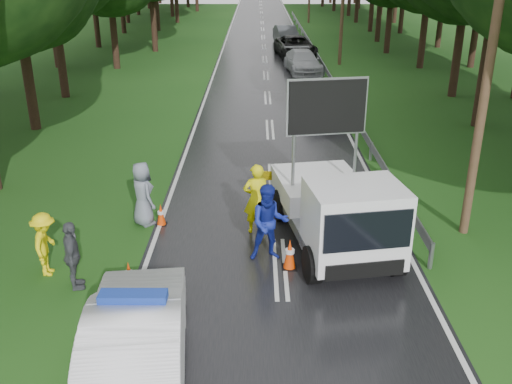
{
  "coord_description": "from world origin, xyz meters",
  "views": [
    {
      "loc": [
        -0.58,
        -12.27,
        7.19
      ],
      "look_at": [
        -0.6,
        1.77,
        1.3
      ],
      "focal_mm": 40.0,
      "sensor_mm": 36.0,
      "label": 1
    }
  ],
  "objects_px": {
    "police_sedan": "(137,338)",
    "queue_car_second": "(303,62)",
    "work_truck": "(338,209)",
    "queue_car_third": "(296,47)",
    "officer": "(256,199)",
    "queue_car_first": "(323,97)",
    "barrier": "(303,182)",
    "queue_car_fourth": "(286,35)",
    "civilian": "(269,223)"
  },
  "relations": [
    {
      "from": "work_truck",
      "to": "queue_car_first",
      "type": "bearing_deg",
      "value": 75.53
    },
    {
      "from": "police_sedan",
      "to": "barrier",
      "type": "xyz_separation_m",
      "value": [
        3.54,
        7.37,
        0.08
      ]
    },
    {
      "from": "civilian",
      "to": "barrier",
      "type": "bearing_deg",
      "value": 65.3
    },
    {
      "from": "officer",
      "to": "queue_car_first",
      "type": "height_order",
      "value": "officer"
    },
    {
      "from": "police_sedan",
      "to": "queue_car_fourth",
      "type": "relative_size",
      "value": 1.06
    },
    {
      "from": "work_truck",
      "to": "police_sedan",
      "type": "bearing_deg",
      "value": -141.01
    },
    {
      "from": "civilian",
      "to": "queue_car_first",
      "type": "bearing_deg",
      "value": 73.23
    },
    {
      "from": "queue_car_third",
      "to": "civilian",
      "type": "bearing_deg",
      "value": -101.97
    },
    {
      "from": "work_truck",
      "to": "queue_car_first",
      "type": "relative_size",
      "value": 1.16
    },
    {
      "from": "queue_car_first",
      "to": "queue_car_second",
      "type": "distance_m",
      "value": 10.37
    },
    {
      "from": "queue_car_first",
      "to": "civilian",
      "type": "bearing_deg",
      "value": -106.34
    },
    {
      "from": "queue_car_fourth",
      "to": "officer",
      "type": "bearing_deg",
      "value": -101.55
    },
    {
      "from": "barrier",
      "to": "civilian",
      "type": "distance_m",
      "value": 3.22
    },
    {
      "from": "police_sedan",
      "to": "queue_car_first",
      "type": "relative_size",
      "value": 1.03
    },
    {
      "from": "police_sedan",
      "to": "queue_car_second",
      "type": "distance_m",
      "value": 29.34
    },
    {
      "from": "barrier",
      "to": "police_sedan",
      "type": "bearing_deg",
      "value": -106.98
    },
    {
      "from": "civilian",
      "to": "queue_car_second",
      "type": "bearing_deg",
      "value": 78.45
    },
    {
      "from": "barrier",
      "to": "queue_car_fourth",
      "type": "xyz_separation_m",
      "value": [
        1.11,
        34.12,
        -0.11
      ]
    },
    {
      "from": "police_sedan",
      "to": "queue_car_fourth",
      "type": "bearing_deg",
      "value": -102.73
    },
    {
      "from": "barrier",
      "to": "queue_car_first",
      "type": "xyz_separation_m",
      "value": [
        1.79,
        11.16,
        -0.06
      ]
    },
    {
      "from": "civilian",
      "to": "queue_car_first",
      "type": "xyz_separation_m",
      "value": [
        2.86,
        14.2,
        -0.18
      ]
    },
    {
      "from": "queue_car_second",
      "to": "queue_car_fourth",
      "type": "distance_m",
      "value": 12.61
    },
    {
      "from": "barrier",
      "to": "officer",
      "type": "bearing_deg",
      "value": -123.43
    },
    {
      "from": "police_sedan",
      "to": "work_truck",
      "type": "bearing_deg",
      "value": -137.5
    },
    {
      "from": "police_sedan",
      "to": "queue_car_third",
      "type": "bearing_deg",
      "value": -104.57
    },
    {
      "from": "queue_car_first",
      "to": "officer",
      "type": "bearing_deg",
      "value": -109.03
    },
    {
      "from": "civilian",
      "to": "queue_car_second",
      "type": "xyz_separation_m",
      "value": [
        2.66,
        24.56,
        -0.3
      ]
    },
    {
      "from": "barrier",
      "to": "civilian",
      "type": "bearing_deg",
      "value": -100.67
    },
    {
      "from": "officer",
      "to": "civilian",
      "type": "relative_size",
      "value": 1.0
    },
    {
      "from": "police_sedan",
      "to": "work_truck",
      "type": "distance_m",
      "value": 6.44
    },
    {
      "from": "civilian",
      "to": "queue_car_first",
      "type": "relative_size",
      "value": 0.42
    },
    {
      "from": "officer",
      "to": "queue_car_fourth",
      "type": "bearing_deg",
      "value": -104.61
    },
    {
      "from": "work_truck",
      "to": "queue_car_fourth",
      "type": "height_order",
      "value": "work_truck"
    },
    {
      "from": "police_sedan",
      "to": "barrier",
      "type": "distance_m",
      "value": 8.17
    },
    {
      "from": "queue_car_third",
      "to": "police_sedan",
      "type": "bearing_deg",
      "value": -105.39
    },
    {
      "from": "officer",
      "to": "queue_car_second",
      "type": "height_order",
      "value": "officer"
    },
    {
      "from": "officer",
      "to": "queue_car_third",
      "type": "height_order",
      "value": "officer"
    },
    {
      "from": "officer",
      "to": "queue_car_fourth",
      "type": "distance_m",
      "value": 35.75
    },
    {
      "from": "work_truck",
      "to": "queue_car_second",
      "type": "distance_m",
      "value": 24.07
    },
    {
      "from": "officer",
      "to": "civilian",
      "type": "xyz_separation_m",
      "value": [
        0.32,
        -1.5,
        0.0
      ]
    },
    {
      "from": "queue_car_second",
      "to": "queue_car_first",
      "type": "bearing_deg",
      "value": -95.19
    },
    {
      "from": "work_truck",
      "to": "barrier",
      "type": "xyz_separation_m",
      "value": [
        -0.69,
        2.53,
        -0.26
      ]
    },
    {
      "from": "police_sedan",
      "to": "officer",
      "type": "bearing_deg",
      "value": -116.55
    },
    {
      "from": "queue_car_fourth",
      "to": "queue_car_first",
      "type": "bearing_deg",
      "value": -95.83
    },
    {
      "from": "barrier",
      "to": "queue_car_third",
      "type": "bearing_deg",
      "value": 95.53
    },
    {
      "from": "work_truck",
      "to": "queue_car_fourth",
      "type": "bearing_deg",
      "value": 79.49
    },
    {
      "from": "officer",
      "to": "civilian",
      "type": "height_order",
      "value": "civilian"
    },
    {
      "from": "work_truck",
      "to": "queue_car_third",
      "type": "xyz_separation_m",
      "value": [
        0.81,
        30.05,
        -0.36
      ]
    },
    {
      "from": "barrier",
      "to": "queue_car_first",
      "type": "distance_m",
      "value": 11.3
    },
    {
      "from": "queue_car_second",
      "to": "queue_car_third",
      "type": "height_order",
      "value": "queue_car_third"
    }
  ]
}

